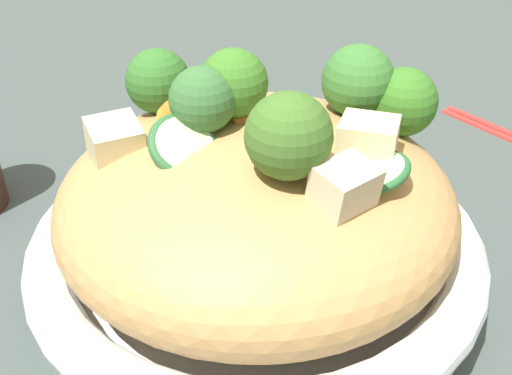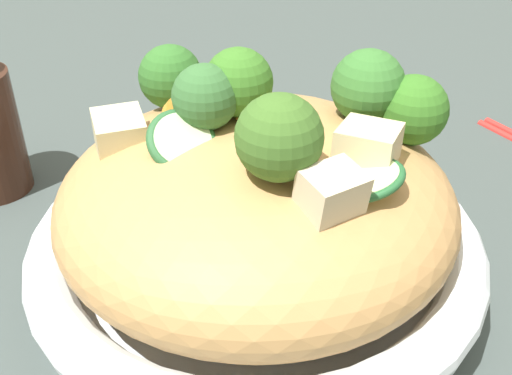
# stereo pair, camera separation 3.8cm
# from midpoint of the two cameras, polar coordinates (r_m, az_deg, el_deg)

# --- Properties ---
(ground_plane) EXTENTS (3.00, 3.00, 0.00)m
(ground_plane) POSITION_cam_midpoint_polar(r_m,az_deg,el_deg) (0.43, 2.58, -8.69)
(ground_plane) COLOR #3A4341
(serving_bowl) EXTENTS (0.30, 0.30, 0.05)m
(serving_bowl) POSITION_cam_midpoint_polar(r_m,az_deg,el_deg) (0.41, 2.66, -6.10)
(serving_bowl) COLOR white
(serving_bowl) RESTS_ON ground_plane
(noodle_heap) EXTENTS (0.25, 0.25, 0.10)m
(noodle_heap) POSITION_cam_midpoint_polar(r_m,az_deg,el_deg) (0.39, 2.81, -1.26)
(noodle_heap) COLOR tan
(noodle_heap) RESTS_ON serving_bowl
(broccoli_florets) EXTENTS (0.18, 0.18, 0.07)m
(broccoli_florets) POSITION_cam_midpoint_polar(r_m,az_deg,el_deg) (0.38, 5.95, 7.99)
(broccoli_florets) COLOR #A0C378
(broccoli_florets) RESTS_ON serving_bowl
(carrot_coins) EXTENTS (0.13, 0.10, 0.03)m
(carrot_coins) POSITION_cam_midpoint_polar(r_m,az_deg,el_deg) (0.38, 3.29, 5.74)
(carrot_coins) COLOR orange
(carrot_coins) RESTS_ON serving_bowl
(zucchini_slices) EXTENTS (0.14, 0.12, 0.03)m
(zucchini_slices) POSITION_cam_midpoint_polar(r_m,az_deg,el_deg) (0.34, 3.77, 2.64)
(zucchini_slices) COLOR #BFDD98
(zucchini_slices) RESTS_ON serving_bowl
(chicken_chunks) EXTENTS (0.17, 0.15, 0.03)m
(chicken_chunks) POSITION_cam_midpoint_polar(r_m,az_deg,el_deg) (0.35, 5.12, 2.84)
(chicken_chunks) COLOR beige
(chicken_chunks) RESTS_ON serving_bowl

